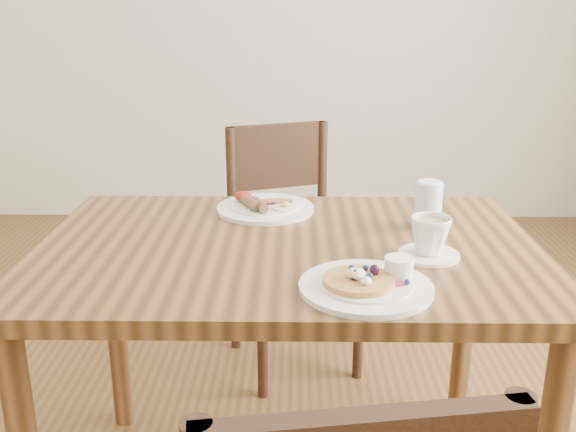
# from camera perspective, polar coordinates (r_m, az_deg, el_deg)

# --- Properties ---
(dining_table) EXTENTS (1.20, 0.80, 0.75)m
(dining_table) POSITION_cam_1_polar(r_m,az_deg,el_deg) (1.58, 0.00, -5.84)
(dining_table) COLOR brown
(dining_table) RESTS_ON ground
(chair_far) EXTENTS (0.54, 0.54, 0.88)m
(chair_far) POSITION_cam_1_polar(r_m,az_deg,el_deg) (2.35, 0.10, -1.71)
(chair_far) COLOR #372214
(chair_far) RESTS_ON ground
(pancake_plate) EXTENTS (0.27, 0.27, 0.06)m
(pancake_plate) POSITION_cam_1_polar(r_m,az_deg,el_deg) (1.30, 7.14, -5.93)
(pancake_plate) COLOR white
(pancake_plate) RESTS_ON dining_table
(breakfast_plate) EXTENTS (0.27, 0.27, 0.04)m
(breakfast_plate) POSITION_cam_1_polar(r_m,az_deg,el_deg) (1.78, -2.16, 0.82)
(breakfast_plate) COLOR white
(breakfast_plate) RESTS_ON dining_table
(teacup_saucer) EXTENTS (0.14, 0.14, 0.09)m
(teacup_saucer) POSITION_cam_1_polar(r_m,az_deg,el_deg) (1.48, 12.49, -1.96)
(teacup_saucer) COLOR white
(teacup_saucer) RESTS_ON dining_table
(water_glass) EXTENTS (0.07, 0.07, 0.12)m
(water_glass) POSITION_cam_1_polar(r_m,az_deg,el_deg) (1.67, 12.35, 0.94)
(water_glass) COLOR silver
(water_glass) RESTS_ON dining_table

